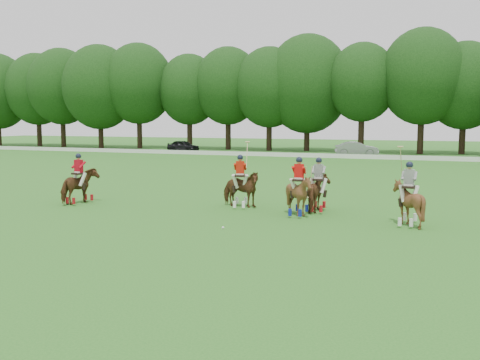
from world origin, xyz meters
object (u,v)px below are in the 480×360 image
(car_mid, at_px, (356,149))
(polo_red_a, at_px, (79,186))
(polo_stripe_a, at_px, (318,192))
(polo_stripe_b, at_px, (408,202))
(car_left, at_px, (183,146))
(polo_ball, at_px, (223,228))
(polo_red_b, at_px, (240,188))
(polo_red_c, at_px, (299,194))

(car_mid, height_order, polo_red_a, polo_red_a)
(polo_stripe_a, xyz_separation_m, polo_stripe_b, (3.75, -1.72, 0.03))
(car_left, xyz_separation_m, car_mid, (21.11, 0.00, 0.06))
(car_left, bearing_deg, car_mid, -81.12)
(polo_stripe_a, height_order, polo_stripe_b, polo_stripe_b)
(car_left, height_order, polo_ball, car_left)
(polo_red_a, distance_m, polo_stripe_a, 10.97)
(polo_red_b, relative_size, polo_stripe_b, 0.99)
(car_left, height_order, polo_stripe_b, polo_stripe_b)
(car_left, height_order, polo_red_b, polo_red_b)
(car_left, relative_size, polo_stripe_a, 1.79)
(car_mid, relative_size, polo_ball, 51.40)
(polo_red_a, bearing_deg, car_left, 110.71)
(car_left, bearing_deg, polo_stripe_b, -133.92)
(polo_ball, bearing_deg, polo_red_c, 63.26)
(polo_red_a, relative_size, polo_red_c, 0.98)
(car_mid, distance_m, polo_stripe_b, 39.20)
(polo_red_a, bearing_deg, polo_red_c, 3.59)
(car_left, bearing_deg, polo_red_c, -137.85)
(polo_red_a, xyz_separation_m, polo_red_b, (7.33, 1.72, -0.00))
(polo_red_b, bearing_deg, polo_red_a, -166.77)
(polo_red_a, bearing_deg, polo_ball, -19.10)
(polo_stripe_b, bearing_deg, car_left, 127.20)
(car_left, distance_m, polo_stripe_b, 48.18)
(car_left, relative_size, polo_stripe_b, 1.42)
(polo_ball, bearing_deg, polo_stripe_b, 26.94)
(car_mid, xyz_separation_m, polo_stripe_a, (4.27, -36.65, 0.06))
(polo_stripe_b, relative_size, polo_ball, 32.14)
(car_left, distance_m, polo_stripe_a, 44.58)
(car_left, bearing_deg, polo_ball, -142.05)
(car_mid, bearing_deg, car_left, 75.86)
(car_mid, bearing_deg, polo_stripe_a, 172.50)
(polo_red_a, xyz_separation_m, polo_stripe_b, (14.57, 0.15, 0.01))
(car_mid, bearing_deg, polo_red_c, 171.51)
(polo_red_c, relative_size, polo_ball, 26.44)
(polo_red_c, bearing_deg, car_left, 123.28)
(polo_red_c, xyz_separation_m, polo_stripe_a, (0.52, 1.22, -0.04))
(polo_red_a, bearing_deg, polo_stripe_a, 9.81)
(polo_red_b, distance_m, polo_stripe_a, 3.49)
(polo_stripe_b, height_order, polo_ball, polo_stripe_b)
(polo_red_a, height_order, polo_stripe_a, polo_red_a)
(polo_stripe_a, bearing_deg, polo_red_c, -112.96)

